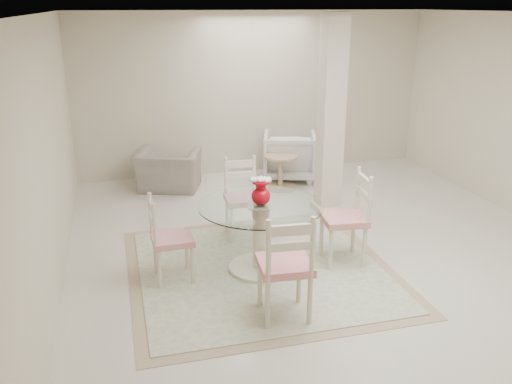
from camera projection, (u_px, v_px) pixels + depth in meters
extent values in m
plane|color=beige|center=(328.00, 252.00, 6.43)|extent=(7.00, 7.00, 0.00)
cube|color=beige|center=(254.00, 94.00, 9.18)|extent=(6.00, 0.02, 2.70)
cube|color=beige|center=(46.00, 161.00, 5.26)|extent=(0.02, 7.00, 2.70)
cube|color=white|center=(340.00, 13.00, 5.54)|extent=(6.00, 7.00, 0.02)
cube|color=beige|center=(331.00, 117.00, 7.29)|extent=(0.30, 0.30, 2.70)
cube|color=tan|center=(261.00, 270.00, 6.00)|extent=(2.85, 2.85, 0.01)
cube|color=beige|center=(261.00, 269.00, 6.00)|extent=(2.61, 2.61, 0.01)
cylinder|color=#EDE7C3|center=(261.00, 268.00, 6.00)|extent=(0.70, 0.70, 0.05)
cylinder|color=#EDE7C3|center=(261.00, 237.00, 5.87)|extent=(0.17, 0.17, 0.72)
cylinder|color=#EDE7C3|center=(261.00, 207.00, 5.76)|extent=(0.29, 0.29, 0.03)
cylinder|color=white|center=(261.00, 205.00, 5.75)|extent=(1.34, 1.34, 0.01)
ellipsoid|color=#AF0511|center=(261.00, 196.00, 5.72)|extent=(0.20, 0.20, 0.19)
cylinder|color=#AF0511|center=(261.00, 186.00, 5.68)|extent=(0.11, 0.11, 0.06)
cylinder|color=#AF0511|center=(261.00, 182.00, 5.67)|extent=(0.18, 0.18, 0.02)
ellipsoid|color=white|center=(261.00, 180.00, 5.66)|extent=(0.12, 0.12, 0.05)
ellipsoid|color=white|center=(266.00, 180.00, 5.70)|extent=(0.12, 0.12, 0.05)
ellipsoid|color=white|center=(255.00, 180.00, 5.68)|extent=(0.12, 0.12, 0.05)
cylinder|color=beige|center=(321.00, 236.00, 6.27)|extent=(0.05, 0.05, 0.49)
cylinder|color=beige|center=(331.00, 250.00, 5.92)|extent=(0.05, 0.05, 0.49)
cylinder|color=beige|center=(353.00, 234.00, 6.33)|extent=(0.05, 0.05, 0.49)
cylinder|color=beige|center=(364.00, 248.00, 5.97)|extent=(0.05, 0.05, 0.49)
cube|color=red|center=(344.00, 219.00, 6.03)|extent=(0.52, 0.52, 0.07)
cube|color=beige|center=(364.00, 187.00, 5.94)|extent=(0.09, 0.43, 0.58)
cylinder|color=#F5E6C9|center=(232.00, 226.00, 6.60)|extent=(0.04, 0.04, 0.46)
cylinder|color=#F5E6C9|center=(260.00, 224.00, 6.67)|extent=(0.04, 0.04, 0.46)
cylinder|color=#F5E6C9|center=(227.00, 215.00, 6.93)|extent=(0.04, 0.04, 0.46)
cylinder|color=#F5E6C9|center=(254.00, 213.00, 7.00)|extent=(0.04, 0.04, 0.46)
cube|color=red|center=(243.00, 200.00, 6.72)|extent=(0.46, 0.46, 0.07)
cube|color=#F5E6C9|center=(240.00, 169.00, 6.79)|extent=(0.40, 0.06, 0.54)
cylinder|color=beige|center=(192.00, 266.00, 5.63)|extent=(0.04, 0.04, 0.43)
cylinder|color=beige|center=(187.00, 252.00, 5.93)|extent=(0.04, 0.04, 0.43)
cylinder|color=beige|center=(159.00, 270.00, 5.53)|extent=(0.04, 0.04, 0.43)
cylinder|color=beige|center=(155.00, 256.00, 5.84)|extent=(0.04, 0.04, 0.43)
cube|color=#B2121F|center=(172.00, 239.00, 5.65)|extent=(0.43, 0.43, 0.07)
cube|color=beige|center=(152.00, 213.00, 5.50)|extent=(0.05, 0.38, 0.51)
cylinder|color=beige|center=(299.00, 281.00, 5.26)|extent=(0.05, 0.05, 0.50)
cylinder|color=beige|center=(260.00, 284.00, 5.20)|extent=(0.05, 0.05, 0.50)
cylinder|color=beige|center=(310.00, 301.00, 4.90)|extent=(0.05, 0.05, 0.50)
cylinder|color=beige|center=(268.00, 305.00, 4.83)|extent=(0.05, 0.05, 0.50)
cube|color=red|center=(285.00, 265.00, 4.95)|extent=(0.51, 0.51, 0.08)
cube|color=beige|center=(291.00, 238.00, 4.63)|extent=(0.43, 0.08, 0.58)
imported|color=gray|center=(169.00, 170.00, 8.54)|extent=(1.16, 1.09, 0.62)
imported|color=white|center=(290.00, 156.00, 9.04)|extent=(1.07, 1.08, 0.79)
cylinder|color=tan|center=(280.00, 187.00, 8.64)|extent=(0.51, 0.51, 0.04)
cylinder|color=tan|center=(280.00, 172.00, 8.56)|extent=(0.07, 0.07, 0.49)
cylinder|color=tan|center=(281.00, 156.00, 8.47)|extent=(0.53, 0.53, 0.03)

